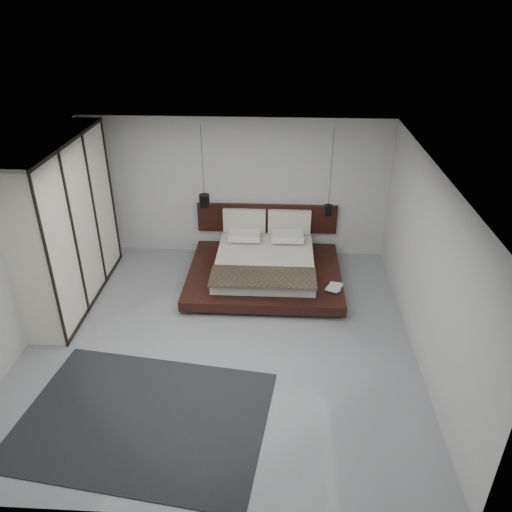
# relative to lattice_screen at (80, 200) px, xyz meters

# --- Properties ---
(floor) EXTENTS (6.00, 6.00, 0.00)m
(floor) POSITION_rel_lattice_screen_xyz_m (2.95, -2.45, -1.30)
(floor) COLOR gray
(floor) RESTS_ON ground
(ceiling) EXTENTS (6.00, 6.00, 0.00)m
(ceiling) POSITION_rel_lattice_screen_xyz_m (2.95, -2.45, 1.50)
(ceiling) COLOR white
(ceiling) RESTS_ON wall_back
(wall_back) EXTENTS (6.00, 0.00, 6.00)m
(wall_back) POSITION_rel_lattice_screen_xyz_m (2.95, 0.55, 0.10)
(wall_back) COLOR #B9B9B7
(wall_back) RESTS_ON floor
(wall_front) EXTENTS (6.00, 0.00, 6.00)m
(wall_front) POSITION_rel_lattice_screen_xyz_m (2.95, -5.45, 0.10)
(wall_front) COLOR #B9B9B7
(wall_front) RESTS_ON floor
(wall_left) EXTENTS (0.00, 6.00, 6.00)m
(wall_left) POSITION_rel_lattice_screen_xyz_m (-0.05, -2.45, 0.10)
(wall_left) COLOR #B9B9B7
(wall_left) RESTS_ON floor
(wall_right) EXTENTS (0.00, 6.00, 6.00)m
(wall_right) POSITION_rel_lattice_screen_xyz_m (5.95, -2.45, 0.10)
(wall_right) COLOR #B9B9B7
(wall_right) RESTS_ON floor
(lattice_screen) EXTENTS (0.05, 0.90, 2.60)m
(lattice_screen) POSITION_rel_lattice_screen_xyz_m (0.00, 0.00, 0.00)
(lattice_screen) COLOR black
(lattice_screen) RESTS_ON floor
(bed) EXTENTS (2.82, 2.41, 1.08)m
(bed) POSITION_rel_lattice_screen_xyz_m (3.58, -0.54, -1.01)
(bed) COLOR black
(bed) RESTS_ON floor
(book_lower) EXTENTS (0.28, 0.34, 0.03)m
(book_lower) POSITION_rel_lattice_screen_xyz_m (4.73, -1.20, -1.02)
(book_lower) COLOR #99724C
(book_lower) RESTS_ON bed
(book_upper) EXTENTS (0.35, 0.38, 0.02)m
(book_upper) POSITION_rel_lattice_screen_xyz_m (4.71, -1.23, -1.00)
(book_upper) COLOR #99724C
(book_upper) RESTS_ON book_lower
(pendant_left) EXTENTS (0.19, 0.19, 1.53)m
(pendant_left) POSITION_rel_lattice_screen_xyz_m (2.42, -0.10, 0.10)
(pendant_left) COLOR black
(pendant_left) RESTS_ON ceiling
(pendant_right) EXTENTS (0.16, 0.16, 1.65)m
(pendant_right) POSITION_rel_lattice_screen_xyz_m (4.73, -0.10, -0.04)
(pendant_right) COLOR black
(pendant_right) RESTS_ON ceiling
(wardrobe) EXTENTS (0.68, 2.91, 2.86)m
(wardrobe) POSITION_rel_lattice_screen_xyz_m (0.25, -1.31, 0.13)
(wardrobe) COLOR white
(wardrobe) RESTS_ON floor
(rug) EXTENTS (3.41, 2.64, 0.01)m
(rug) POSITION_rel_lattice_screen_xyz_m (2.15, -4.13, -1.29)
(rug) COLOR black
(rug) RESTS_ON floor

